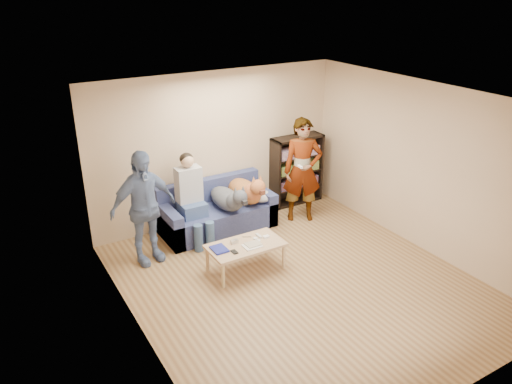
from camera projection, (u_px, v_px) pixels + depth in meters
ground at (299, 283)px, 7.03m from camera, size 5.00×5.00×0.00m
ceiling at (307, 100)px, 6.01m from camera, size 5.00×5.00×0.00m
wall_back at (217, 147)px, 8.49m from camera, size 4.50×0.00×4.50m
wall_front at (463, 294)px, 4.54m from camera, size 4.50×0.00×4.50m
wall_left at (136, 241)px, 5.46m from camera, size 0.00×5.00×5.00m
wall_right at (423, 168)px, 7.58m from camera, size 0.00×5.00×5.00m
blanket at (262, 196)px, 8.56m from camera, size 0.46×0.39×0.16m
person_standing_right at (302, 170)px, 8.57m from camera, size 0.79×0.69×1.83m
person_standing_left at (143, 208)px, 7.25m from camera, size 1.08×0.58×1.75m
held_controller at (300, 167)px, 8.25m from camera, size 0.06×0.13×0.03m
notebook_blue at (219, 249)px, 7.04m from camera, size 0.20×0.26×0.03m
papers at (252, 246)px, 7.13m from camera, size 0.26×0.20×0.02m
magazine at (253, 244)px, 7.16m from camera, size 0.22×0.17×0.01m
camera_silver at (234, 241)px, 7.22m from camera, size 0.11×0.06×0.05m
controller_a at (259, 236)px, 7.39m from camera, size 0.04×0.13×0.03m
controller_b at (266, 237)px, 7.37m from camera, size 0.09×0.06×0.03m
headphone_cup_a at (258, 241)px, 7.26m from camera, size 0.07×0.07×0.02m
headphone_cup_b at (255, 239)px, 7.33m from camera, size 0.07×0.07×0.02m
pen_orange at (250, 249)px, 7.05m from camera, size 0.13×0.06×0.01m
pen_black at (247, 237)px, 7.39m from camera, size 0.13×0.08×0.01m
wallet at (234, 252)px, 6.97m from camera, size 0.07×0.12×0.02m
sofa at (216, 213)px, 8.46m from camera, size 1.90×0.85×0.82m
person_seated at (192, 195)px, 7.94m from camera, size 0.40×0.73×1.47m
dog_gray at (229, 199)px, 8.17m from camera, size 0.38×1.24×0.56m
dog_tan at (247, 191)px, 8.44m from camera, size 0.42×1.17×0.61m
coffee_table at (246, 247)px, 7.21m from camera, size 1.10×0.60×0.42m
bookshelf at (296, 168)px, 9.33m from camera, size 1.00×0.34×1.30m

